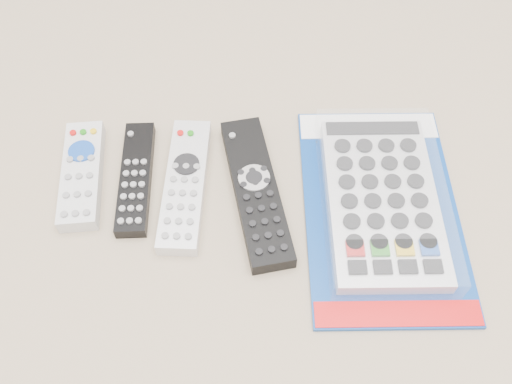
{
  "coord_description": "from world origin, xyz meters",
  "views": [
    {
      "loc": [
        0.01,
        -0.4,
        0.63
      ],
      "look_at": [
        0.02,
        0.02,
        0.01
      ],
      "focal_mm": 40.0,
      "sensor_mm": 36.0,
      "label": 1
    }
  ],
  "objects_px": {
    "remote_silver_dvd": "(185,185)",
    "jumbo_remote_packaged": "(382,199)",
    "remote_small_grey": "(82,174)",
    "remote_slim_black": "(136,178)",
    "remote_large_black": "(256,191)"
  },
  "relations": [
    {
      "from": "remote_silver_dvd",
      "to": "jumbo_remote_packaged",
      "type": "bearing_deg",
      "value": -4.05
    },
    {
      "from": "remote_small_grey",
      "to": "jumbo_remote_packaged",
      "type": "height_order",
      "value": "jumbo_remote_packaged"
    },
    {
      "from": "remote_small_grey",
      "to": "remote_slim_black",
      "type": "xyz_separation_m",
      "value": [
        0.07,
        -0.01,
        -0.0
      ]
    },
    {
      "from": "remote_small_grey",
      "to": "remote_large_black",
      "type": "height_order",
      "value": "same"
    },
    {
      "from": "remote_silver_dvd",
      "to": "remote_large_black",
      "type": "distance_m",
      "value": 0.09
    },
    {
      "from": "remote_small_grey",
      "to": "remote_large_black",
      "type": "distance_m",
      "value": 0.23
    },
    {
      "from": "remote_slim_black",
      "to": "remote_silver_dvd",
      "type": "relative_size",
      "value": 0.86
    },
    {
      "from": "jumbo_remote_packaged",
      "to": "remote_large_black",
      "type": "bearing_deg",
      "value": 173.05
    },
    {
      "from": "remote_silver_dvd",
      "to": "jumbo_remote_packaged",
      "type": "relative_size",
      "value": 0.63
    },
    {
      "from": "remote_slim_black",
      "to": "remote_silver_dvd",
      "type": "xyz_separation_m",
      "value": [
        0.07,
        -0.01,
        0.0
      ]
    },
    {
      "from": "remote_slim_black",
      "to": "jumbo_remote_packaged",
      "type": "relative_size",
      "value": 0.54
    },
    {
      "from": "remote_small_grey",
      "to": "jumbo_remote_packaged",
      "type": "xyz_separation_m",
      "value": [
        0.39,
        -0.05,
        0.01
      ]
    },
    {
      "from": "remote_small_grey",
      "to": "remote_slim_black",
      "type": "relative_size",
      "value": 0.95
    },
    {
      "from": "remote_small_grey",
      "to": "remote_large_black",
      "type": "bearing_deg",
      "value": -12.01
    },
    {
      "from": "remote_slim_black",
      "to": "remote_large_black",
      "type": "xyz_separation_m",
      "value": [
        0.16,
        -0.03,
        0.0
      ]
    }
  ]
}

